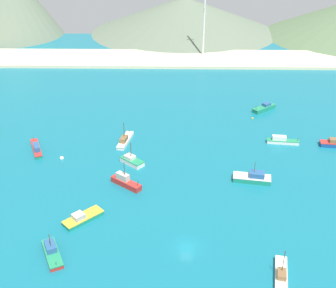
{
  "coord_description": "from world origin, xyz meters",
  "views": [
    {
      "loc": [
        -2.36,
        -63.69,
        56.76
      ],
      "look_at": [
        -4.43,
        39.5,
        1.53
      ],
      "focal_mm": 45.56,
      "sensor_mm": 36.0,
      "label": 1
    }
  ],
  "objects_px": {
    "fishing_boat_2": "(125,182)",
    "fishing_boat_13": "(82,218)",
    "fishing_boat_14": "(125,140)",
    "fishing_boat_7": "(281,274)",
    "buoy_1": "(62,158)",
    "fishing_boat_6": "(253,178)",
    "fishing_boat_3": "(36,148)",
    "fishing_boat_9": "(282,141)",
    "fishing_boat_11": "(132,161)",
    "buoy_0": "(252,118)",
    "fishing_boat_5": "(52,252)",
    "radio_tower": "(204,17)",
    "fishing_boat_10": "(264,108)"
  },
  "relations": [
    {
      "from": "fishing_boat_2",
      "to": "fishing_boat_13",
      "type": "relative_size",
      "value": 0.94
    },
    {
      "from": "fishing_boat_14",
      "to": "fishing_boat_7",
      "type": "bearing_deg",
      "value": -56.51
    },
    {
      "from": "fishing_boat_7",
      "to": "buoy_1",
      "type": "height_order",
      "value": "fishing_boat_7"
    },
    {
      "from": "fishing_boat_6",
      "to": "fishing_boat_14",
      "type": "xyz_separation_m",
      "value": [
        -33.21,
        19.26,
        -0.2
      ]
    },
    {
      "from": "fishing_boat_3",
      "to": "fishing_boat_6",
      "type": "height_order",
      "value": "fishing_boat_6"
    },
    {
      "from": "fishing_boat_9",
      "to": "fishing_boat_3",
      "type": "bearing_deg",
      "value": -174.99
    },
    {
      "from": "fishing_boat_2",
      "to": "fishing_boat_9",
      "type": "height_order",
      "value": "fishing_boat_2"
    },
    {
      "from": "fishing_boat_11",
      "to": "buoy_0",
      "type": "distance_m",
      "value": 45.83
    },
    {
      "from": "fishing_boat_5",
      "to": "fishing_boat_6",
      "type": "distance_m",
      "value": 49.72
    },
    {
      "from": "fishing_boat_6",
      "to": "fishing_boat_13",
      "type": "height_order",
      "value": "fishing_boat_6"
    },
    {
      "from": "fishing_boat_6",
      "to": "buoy_1",
      "type": "relative_size",
      "value": 8.67
    },
    {
      "from": "fishing_boat_13",
      "to": "fishing_boat_5",
      "type": "bearing_deg",
      "value": -109.21
    },
    {
      "from": "fishing_boat_3",
      "to": "fishing_boat_14",
      "type": "xyz_separation_m",
      "value": [
        23.67,
        5.41,
        -0.07
      ]
    },
    {
      "from": "fishing_boat_14",
      "to": "radio_tower",
      "type": "relative_size",
      "value": 0.3
    },
    {
      "from": "fishing_boat_6",
      "to": "buoy_0",
      "type": "distance_m",
      "value": 36.78
    },
    {
      "from": "fishing_boat_2",
      "to": "radio_tower",
      "type": "xyz_separation_m",
      "value": [
        23.95,
        106.34,
        16.84
      ]
    },
    {
      "from": "fishing_boat_5",
      "to": "fishing_boat_10",
      "type": "xyz_separation_m",
      "value": [
        52.47,
        69.61,
        0.08
      ]
    },
    {
      "from": "fishing_boat_3",
      "to": "fishing_boat_9",
      "type": "height_order",
      "value": "fishing_boat_3"
    },
    {
      "from": "fishing_boat_2",
      "to": "fishing_boat_10",
      "type": "relative_size",
      "value": 0.92
    },
    {
      "from": "fishing_boat_10",
      "to": "buoy_1",
      "type": "distance_m",
      "value": 68.1
    },
    {
      "from": "fishing_boat_6",
      "to": "fishing_boat_10",
      "type": "distance_m",
      "value": 44.3
    },
    {
      "from": "fishing_boat_5",
      "to": "fishing_boat_13",
      "type": "relative_size",
      "value": 1.05
    },
    {
      "from": "fishing_boat_14",
      "to": "radio_tower",
      "type": "distance_m",
      "value": 90.19
    },
    {
      "from": "fishing_boat_9",
      "to": "fishing_boat_13",
      "type": "bearing_deg",
      "value": -144.19
    },
    {
      "from": "fishing_boat_2",
      "to": "fishing_boat_5",
      "type": "distance_m",
      "value": 26.51
    },
    {
      "from": "fishing_boat_2",
      "to": "fishing_boat_7",
      "type": "xyz_separation_m",
      "value": [
        30.87,
        -28.62,
        -0.43
      ]
    },
    {
      "from": "fishing_boat_5",
      "to": "fishing_boat_14",
      "type": "relative_size",
      "value": 0.83
    },
    {
      "from": "fishing_boat_10",
      "to": "buoy_0",
      "type": "xyz_separation_m",
      "value": [
        -4.84,
        -6.72,
        -0.75
      ]
    },
    {
      "from": "fishing_boat_3",
      "to": "fishing_boat_7",
      "type": "xyz_separation_m",
      "value": [
        57.06,
        -45.06,
        -0.15
      ]
    },
    {
      "from": "fishing_boat_14",
      "to": "buoy_1",
      "type": "relative_size",
      "value": 9.66
    },
    {
      "from": "buoy_0",
      "to": "fishing_boat_11",
      "type": "bearing_deg",
      "value": -141.24
    },
    {
      "from": "radio_tower",
      "to": "fishing_boat_11",
      "type": "bearing_deg",
      "value": -103.69
    },
    {
      "from": "fishing_boat_6",
      "to": "radio_tower",
      "type": "distance_m",
      "value": 105.34
    },
    {
      "from": "fishing_boat_11",
      "to": "buoy_0",
      "type": "height_order",
      "value": "fishing_boat_11"
    },
    {
      "from": "fishing_boat_2",
      "to": "fishing_boat_3",
      "type": "xyz_separation_m",
      "value": [
        -26.19,
        16.45,
        -0.27
      ]
    },
    {
      "from": "fishing_boat_10",
      "to": "radio_tower",
      "type": "distance_m",
      "value": 65.34
    },
    {
      "from": "fishing_boat_11",
      "to": "fishing_boat_6",
      "type": "bearing_deg",
      "value": -14.24
    },
    {
      "from": "fishing_boat_10",
      "to": "fishing_boat_14",
      "type": "bearing_deg",
      "value": -151.4
    },
    {
      "from": "fishing_boat_5",
      "to": "radio_tower",
      "type": "height_order",
      "value": "radio_tower"
    },
    {
      "from": "fishing_boat_14",
      "to": "buoy_0",
      "type": "height_order",
      "value": "fishing_boat_14"
    },
    {
      "from": "fishing_boat_5",
      "to": "fishing_boat_10",
      "type": "relative_size",
      "value": 1.02
    },
    {
      "from": "fishing_boat_2",
      "to": "radio_tower",
      "type": "bearing_deg",
      "value": 77.31
    },
    {
      "from": "buoy_1",
      "to": "fishing_boat_6",
      "type": "bearing_deg",
      "value": -11.28
    },
    {
      "from": "fishing_boat_3",
      "to": "buoy_1",
      "type": "relative_size",
      "value": 9.9
    },
    {
      "from": "fishing_boat_14",
      "to": "radio_tower",
      "type": "bearing_deg",
      "value": 72.6
    },
    {
      "from": "fishing_boat_11",
      "to": "buoy_1",
      "type": "relative_size",
      "value": 6.29
    },
    {
      "from": "fishing_boat_6",
      "to": "radio_tower",
      "type": "height_order",
      "value": "radio_tower"
    },
    {
      "from": "fishing_boat_6",
      "to": "fishing_boat_14",
      "type": "distance_m",
      "value": 38.39
    },
    {
      "from": "fishing_boat_3",
      "to": "buoy_0",
      "type": "distance_m",
      "value": 66.4
    },
    {
      "from": "fishing_boat_6",
      "to": "buoy_0",
      "type": "xyz_separation_m",
      "value": [
        5.59,
        36.34,
        -0.86
      ]
    }
  ]
}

